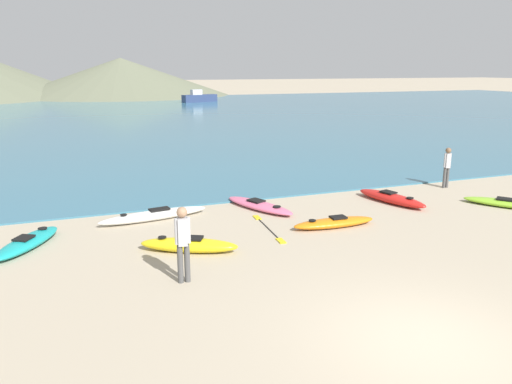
{
  "coord_description": "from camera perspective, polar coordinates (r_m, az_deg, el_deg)",
  "views": [
    {
      "loc": [
        -5.71,
        -6.33,
        4.72
      ],
      "look_at": [
        0.38,
        9.51,
        0.5
      ],
      "focal_mm": 35.0,
      "sensor_mm": 36.0,
      "label": 1
    }
  ],
  "objects": [
    {
      "name": "moored_boat_0",
      "position": [
        72.12,
        -6.5,
        10.67
      ],
      "size": [
        5.22,
        2.53,
        1.74
      ],
      "color": "navy",
      "rests_on": "bay_water"
    },
    {
      "name": "kayak_on_sand_3",
      "position": [
        19.53,
        26.99,
        -1.19
      ],
      "size": [
        2.41,
        2.87,
        0.3
      ],
      "color": "#8CCC2D",
      "rests_on": "ground_plane"
    },
    {
      "name": "person_near_waterline",
      "position": [
        21.5,
        21.0,
        2.91
      ],
      "size": [
        0.33,
        0.26,
        1.64
      ],
      "color": "#4C4C4C",
      "rests_on": "ground_plane"
    },
    {
      "name": "far_hill_midright",
      "position": [
        93.13,
        -15.16,
        12.6
      ],
      "size": [
        37.81,
        37.81,
        6.48
      ],
      "primitive_type": "cone",
      "color": "#6B7056",
      "rests_on": "ground_plane"
    },
    {
      "name": "kayak_on_sand_6",
      "position": [
        13.36,
        -7.66,
        -6.02
      ],
      "size": [
        2.62,
        1.78,
        0.41
      ],
      "color": "yellow",
      "rests_on": "ground_plane"
    },
    {
      "name": "person_near_foreground",
      "position": [
        11.26,
        -8.36,
        -5.41
      ],
      "size": [
        0.36,
        0.28,
        1.77
      ],
      "color": "#4C4C4C",
      "rests_on": "ground_plane"
    },
    {
      "name": "kayak_on_sand_1",
      "position": [
        15.43,
        8.92,
        -3.48
      ],
      "size": [
        2.69,
        0.73,
        0.33
      ],
      "color": "orange",
      "rests_on": "ground_plane"
    },
    {
      "name": "ground_plane",
      "position": [
        9.75,
        19.05,
        -15.85
      ],
      "size": [
        400.0,
        400.0,
        0.0
      ],
      "primitive_type": "plane",
      "color": "tan"
    },
    {
      "name": "kayak_on_sand_2",
      "position": [
        18.62,
        15.2,
        -0.67
      ],
      "size": [
        1.41,
        3.02,
        0.39
      ],
      "color": "red",
      "rests_on": "ground_plane"
    },
    {
      "name": "kayak_on_sand_0",
      "position": [
        17.19,
        0.37,
        -1.54
      ],
      "size": [
        1.87,
        3.14,
        0.3
      ],
      "color": "#E5668C",
      "rests_on": "ground_plane"
    },
    {
      "name": "kayak_on_sand_4",
      "position": [
        14.87,
        -24.66,
        -5.24
      ],
      "size": [
        1.98,
        2.68,
        0.35
      ],
      "color": "teal",
      "rests_on": "ground_plane"
    },
    {
      "name": "bay_water",
      "position": [
        52.04,
        -14.82,
        8.35
      ],
      "size": [
        160.0,
        70.0,
        0.06
      ],
      "primitive_type": "cube",
      "color": "teal",
      "rests_on": "ground_plane"
    },
    {
      "name": "kayak_on_sand_5",
      "position": [
        16.28,
        -11.55,
        -2.61
      ],
      "size": [
        3.61,
        1.15,
        0.36
      ],
      "color": "white",
      "rests_on": "ground_plane"
    },
    {
      "name": "loose_paddle",
      "position": [
        15.12,
        1.4,
        -4.17
      ],
      "size": [
        0.4,
        2.79,
        0.03
      ],
      "color": "black",
      "rests_on": "ground_plane"
    }
  ]
}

